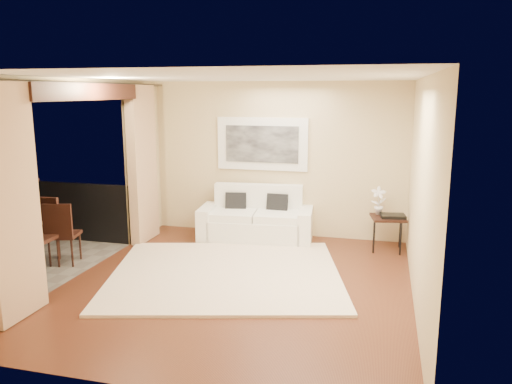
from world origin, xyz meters
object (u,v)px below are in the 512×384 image
(orchid, at_px, (379,201))
(side_table, at_px, (388,220))
(balcony_chair_near, at_px, (42,228))
(ice_bucket, at_px, (29,209))
(sofa, at_px, (256,221))
(bistro_table, at_px, (33,223))
(balcony_chair_far, at_px, (61,229))

(orchid, bearing_deg, side_table, -35.36)
(balcony_chair_near, bearing_deg, ice_bucket, 142.82)
(orchid, bearing_deg, sofa, -179.27)
(side_table, height_order, balcony_chair_near, balcony_chair_near)
(balcony_chair_near, relative_size, ice_bucket, 5.18)
(orchid, relative_size, bistro_table, 0.66)
(sofa, distance_m, balcony_chair_near, 3.42)
(bistro_table, xyz_separation_m, ice_bucket, (-0.17, 0.14, 0.18))
(balcony_chair_far, bearing_deg, side_table, -171.18)
(side_table, bearing_deg, bistro_table, -159.40)
(orchid, relative_size, ice_bucket, 2.29)
(balcony_chair_far, xyz_separation_m, ice_bucket, (-0.64, 0.15, 0.24))
(balcony_chair_far, xyz_separation_m, balcony_chair_near, (-0.19, -0.17, 0.06))
(sofa, height_order, bistro_table, sofa)
(balcony_chair_near, xyz_separation_m, ice_bucket, (-0.46, 0.32, 0.18))
(orchid, bearing_deg, balcony_chair_far, -155.51)
(bistro_table, relative_size, balcony_chair_near, 0.66)
(sofa, bearing_deg, ice_bucket, -154.33)
(side_table, xyz_separation_m, ice_bucket, (-5.28, -1.78, 0.29))
(side_table, relative_size, balcony_chair_far, 0.63)
(orchid, xyz_separation_m, balcony_chair_near, (-4.66, -2.21, -0.18))
(side_table, height_order, balcony_chair_far, balcony_chair_far)
(balcony_chair_near, bearing_deg, sofa, 37.54)
(side_table, height_order, ice_bucket, ice_bucket)
(balcony_chair_near, bearing_deg, side_table, 21.23)
(sofa, distance_m, side_table, 2.21)
(sofa, xyz_separation_m, side_table, (2.20, -0.09, 0.17))
(sofa, height_order, balcony_chair_near, balcony_chair_near)
(orchid, bearing_deg, bistro_table, -157.64)
(orchid, height_order, balcony_chair_far, orchid)
(bistro_table, bearing_deg, sofa, 34.63)
(ice_bucket, bearing_deg, balcony_chair_near, -34.91)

